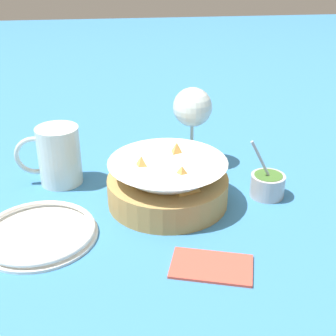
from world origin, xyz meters
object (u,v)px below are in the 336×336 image
food_basket (168,184)px  wine_glass (192,110)px  beer_mug (58,157)px  side_plate (39,233)px  sauce_cup (268,185)px

food_basket → wine_glass: 0.19m
food_basket → beer_mug: beer_mug is taller
side_plate → beer_mug: bearing=-96.2°
beer_mug → side_plate: beer_mug is taller
food_basket → wine_glass: bearing=-113.3°
sauce_cup → beer_mug: bearing=-15.1°
food_basket → side_plate: (0.21, 0.08, -0.03)m
wine_glass → side_plate: 0.38m
sauce_cup → side_plate: sauce_cup is taller
beer_mug → side_plate: (0.02, 0.18, -0.04)m
wine_glass → side_plate: size_ratio=0.86×
wine_glass → beer_mug: size_ratio=1.31×
wine_glass → food_basket: bearing=66.7°
sauce_cup → beer_mug: size_ratio=0.90×
sauce_cup → wine_glass: bearing=-54.2°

